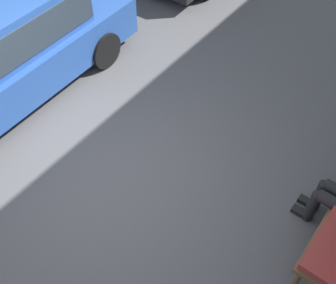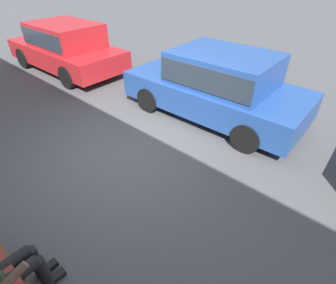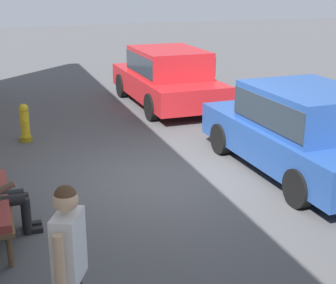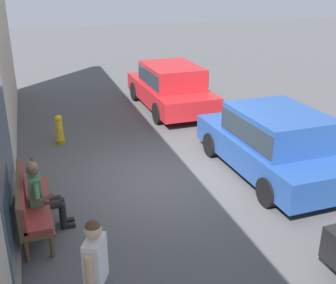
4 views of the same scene
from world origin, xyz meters
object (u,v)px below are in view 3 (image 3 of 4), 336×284
pedestrian_standing (70,263)px  parked_car_mid (304,127)px  fire_hydrant (25,123)px  parked_car_far (167,75)px

pedestrian_standing → parked_car_mid: bearing=-52.8°
pedestrian_standing → fire_hydrant: pedestrian_standing is taller
parked_car_mid → fire_hydrant: (3.42, 4.49, -0.43)m
parked_car_mid → parked_car_far: (5.43, 0.64, 0.01)m
parked_car_mid → parked_car_far: bearing=6.7°
parked_car_far → fire_hydrant: size_ratio=5.45×
parked_car_far → pedestrian_standing: pedestrian_standing is taller
parked_car_mid → fire_hydrant: size_ratio=5.27×
parked_car_mid → pedestrian_standing: 5.75m
parked_car_far → fire_hydrant: 4.36m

